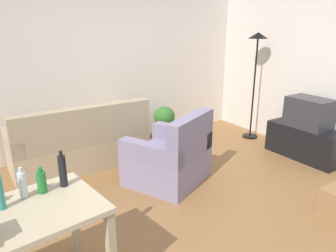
{
  "coord_description": "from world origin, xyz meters",
  "views": [
    {
      "loc": [
        -1.94,
        -2.59,
        1.95
      ],
      "look_at": [
        0.1,
        0.5,
        0.75
      ],
      "focal_mm": 34.02,
      "sensor_mm": 36.0,
      "label": 1
    }
  ],
  "objects_px": {
    "tv": "(309,113)",
    "torchiere_lamp": "(256,57)",
    "couch": "(81,145)",
    "bottle_clear": "(22,184)",
    "armchair": "(171,158)",
    "bottle_tall": "(0,192)",
    "desk": "(10,232)",
    "potted_plant": "(165,120)",
    "bottle_dark": "(63,170)",
    "tv_stand": "(305,142)",
    "bottle_green": "(42,182)"
  },
  "relations": [
    {
      "from": "potted_plant",
      "to": "armchair",
      "type": "distance_m",
      "value": 1.64
    },
    {
      "from": "tv_stand",
      "to": "potted_plant",
      "type": "distance_m",
      "value": 2.29
    },
    {
      "from": "armchair",
      "to": "bottle_tall",
      "type": "xyz_separation_m",
      "value": [
        -1.97,
        -0.91,
        0.57
      ]
    },
    {
      "from": "armchair",
      "to": "bottle_clear",
      "type": "height_order",
      "value": "bottle_clear"
    },
    {
      "from": "bottle_tall",
      "to": "bottle_green",
      "type": "height_order",
      "value": "bottle_tall"
    },
    {
      "from": "tv",
      "to": "armchair",
      "type": "distance_m",
      "value": 2.21
    },
    {
      "from": "tv",
      "to": "bottle_clear",
      "type": "bearing_deg",
      "value": 95.15
    },
    {
      "from": "armchair",
      "to": "bottle_green",
      "type": "distance_m",
      "value": 1.96
    },
    {
      "from": "torchiere_lamp",
      "to": "bottle_green",
      "type": "xyz_separation_m",
      "value": [
        -3.81,
        -1.43,
        -0.57
      ]
    },
    {
      "from": "tv",
      "to": "torchiere_lamp",
      "type": "bearing_deg",
      "value": 0.19
    },
    {
      "from": "armchair",
      "to": "bottle_tall",
      "type": "relative_size",
      "value": 4.02
    },
    {
      "from": "tv_stand",
      "to": "bottle_dark",
      "type": "bearing_deg",
      "value": 95.42
    },
    {
      "from": "bottle_dark",
      "to": "tv_stand",
      "type": "bearing_deg",
      "value": 5.42
    },
    {
      "from": "bottle_tall",
      "to": "armchair",
      "type": "bearing_deg",
      "value": 24.66
    },
    {
      "from": "tv",
      "to": "torchiere_lamp",
      "type": "relative_size",
      "value": 0.33
    },
    {
      "from": "bottle_dark",
      "to": "potted_plant",
      "type": "bearing_deg",
      "value": 43.47
    },
    {
      "from": "desk",
      "to": "potted_plant",
      "type": "xyz_separation_m",
      "value": [
        2.78,
        2.45,
        -0.32
      ]
    },
    {
      "from": "bottle_tall",
      "to": "bottle_dark",
      "type": "relative_size",
      "value": 1.01
    },
    {
      "from": "tv_stand",
      "to": "potted_plant",
      "type": "height_order",
      "value": "potted_plant"
    },
    {
      "from": "potted_plant",
      "to": "bottle_green",
      "type": "bearing_deg",
      "value": -138.23
    },
    {
      "from": "couch",
      "to": "armchair",
      "type": "distance_m",
      "value": 1.36
    },
    {
      "from": "tv_stand",
      "to": "tv",
      "type": "height_order",
      "value": "tv"
    },
    {
      "from": "desk",
      "to": "bottle_tall",
      "type": "relative_size",
      "value": 4.37
    },
    {
      "from": "armchair",
      "to": "bottle_green",
      "type": "height_order",
      "value": "bottle_green"
    },
    {
      "from": "desk",
      "to": "potted_plant",
      "type": "distance_m",
      "value": 3.72
    },
    {
      "from": "desk",
      "to": "torchiere_lamp",
      "type": "bearing_deg",
      "value": 15.22
    },
    {
      "from": "couch",
      "to": "tv",
      "type": "height_order",
      "value": "same"
    },
    {
      "from": "desk",
      "to": "potted_plant",
      "type": "bearing_deg",
      "value": 34.71
    },
    {
      "from": "bottle_green",
      "to": "bottle_dark",
      "type": "height_order",
      "value": "bottle_dark"
    },
    {
      "from": "armchair",
      "to": "bottle_clear",
      "type": "bearing_deg",
      "value": -0.79
    },
    {
      "from": "potted_plant",
      "to": "tv",
      "type": "bearing_deg",
      "value": -55.29
    },
    {
      "from": "bottle_clear",
      "to": "bottle_tall",
      "type": "bearing_deg",
      "value": -150.82
    },
    {
      "from": "bottle_dark",
      "to": "couch",
      "type": "bearing_deg",
      "value": 68.89
    },
    {
      "from": "tv",
      "to": "potted_plant",
      "type": "xyz_separation_m",
      "value": [
        -1.3,
        1.88,
        -0.37
      ]
    },
    {
      "from": "bottle_clear",
      "to": "desk",
      "type": "bearing_deg",
      "value": -123.03
    },
    {
      "from": "tv",
      "to": "desk",
      "type": "distance_m",
      "value": 4.12
    },
    {
      "from": "armchair",
      "to": "bottle_tall",
      "type": "bearing_deg",
      "value": -0.4
    },
    {
      "from": "armchair",
      "to": "bottle_dark",
      "type": "height_order",
      "value": "bottle_dark"
    },
    {
      "from": "bottle_green",
      "to": "bottle_dark",
      "type": "relative_size",
      "value": 0.71
    },
    {
      "from": "armchair",
      "to": "bottle_green",
      "type": "relative_size",
      "value": 5.73
    },
    {
      "from": "desk",
      "to": "bottle_green",
      "type": "distance_m",
      "value": 0.39
    },
    {
      "from": "tv",
      "to": "armchair",
      "type": "bearing_deg",
      "value": 77.6
    },
    {
      "from": "bottle_clear",
      "to": "armchair",
      "type": "bearing_deg",
      "value": 24.28
    },
    {
      "from": "couch",
      "to": "tv_stand",
      "type": "height_order",
      "value": "couch"
    },
    {
      "from": "torchiere_lamp",
      "to": "armchair",
      "type": "distance_m",
      "value": 2.46
    },
    {
      "from": "tv_stand",
      "to": "desk",
      "type": "distance_m",
      "value": 4.14
    },
    {
      "from": "torchiere_lamp",
      "to": "bottle_clear",
      "type": "relative_size",
      "value": 7.85
    },
    {
      "from": "couch",
      "to": "bottle_clear",
      "type": "distance_m",
      "value": 2.25
    },
    {
      "from": "torchiere_lamp",
      "to": "potted_plant",
      "type": "bearing_deg",
      "value": 148.1
    },
    {
      "from": "potted_plant",
      "to": "bottle_clear",
      "type": "distance_m",
      "value": 3.5
    }
  ]
}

